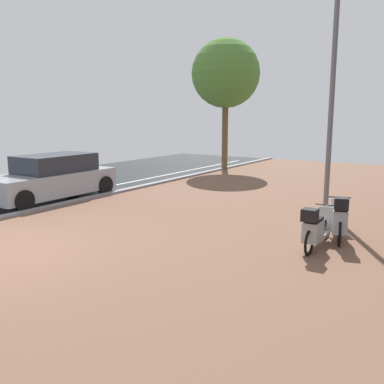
{
  "coord_description": "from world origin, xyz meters",
  "views": [
    {
      "loc": [
        7.67,
        -4.61,
        2.7
      ],
      "look_at": [
        2.59,
        3.29,
        0.98
      ],
      "focal_mm": 39.84,
      "sensor_mm": 36.0,
      "label": 1
    }
  ],
  "objects_px": {
    "scooter_near": "(339,219)",
    "lamp_post": "(333,77)",
    "scooter_mid": "(316,228)",
    "parked_car_near": "(52,178)",
    "street_tree": "(226,74)"
  },
  "relations": [
    {
      "from": "scooter_near",
      "to": "lamp_post",
      "type": "distance_m",
      "value": 4.34
    },
    {
      "from": "scooter_mid",
      "to": "lamp_post",
      "type": "distance_m",
      "value": 4.94
    },
    {
      "from": "parked_car_near",
      "to": "lamp_post",
      "type": "bearing_deg",
      "value": 21.12
    },
    {
      "from": "street_tree",
      "to": "scooter_near",
      "type": "bearing_deg",
      "value": -49.84
    },
    {
      "from": "scooter_near",
      "to": "scooter_mid",
      "type": "relative_size",
      "value": 0.99
    },
    {
      "from": "scooter_near",
      "to": "scooter_mid",
      "type": "height_order",
      "value": "scooter_near"
    },
    {
      "from": "parked_car_near",
      "to": "lamp_post",
      "type": "height_order",
      "value": "lamp_post"
    },
    {
      "from": "scooter_near",
      "to": "parked_car_near",
      "type": "height_order",
      "value": "parked_car_near"
    },
    {
      "from": "scooter_near",
      "to": "scooter_mid",
      "type": "distance_m",
      "value": 0.93
    },
    {
      "from": "lamp_post",
      "to": "parked_car_near",
      "type": "bearing_deg",
      "value": -158.88
    },
    {
      "from": "scooter_mid",
      "to": "lamp_post",
      "type": "height_order",
      "value": "lamp_post"
    },
    {
      "from": "scooter_mid",
      "to": "parked_car_near",
      "type": "xyz_separation_m",
      "value": [
        -8.71,
        0.58,
        0.25
      ]
    },
    {
      "from": "lamp_post",
      "to": "scooter_mid",
      "type": "bearing_deg",
      "value": -77.53
    },
    {
      "from": "parked_car_near",
      "to": "scooter_mid",
      "type": "bearing_deg",
      "value": -3.8
    },
    {
      "from": "lamp_post",
      "to": "street_tree",
      "type": "relative_size",
      "value": 1.07
    }
  ]
}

